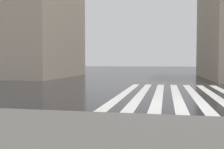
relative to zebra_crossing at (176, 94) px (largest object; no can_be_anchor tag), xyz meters
The scene contains 2 objects.
ground_plane 4.01m from the zebra_crossing, behind, with size 220.00×220.00×0.00m, color black.
zebra_crossing is the anchor object (origin of this frame).
Camera 1 is at (-11.81, 0.79, 1.84)m, focal length 42.96 mm.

